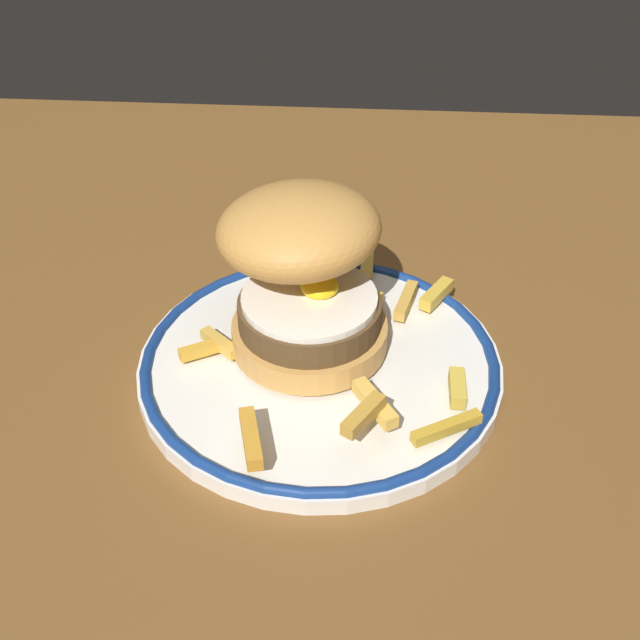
% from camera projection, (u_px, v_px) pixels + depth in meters
% --- Properties ---
extents(ground_plane, '(1.40, 0.96, 0.04)m').
position_uv_depth(ground_plane, '(251.00, 401.00, 0.56)').
color(ground_plane, brown).
extents(dinner_plate, '(0.25, 0.25, 0.02)m').
position_uv_depth(dinner_plate, '(320.00, 363.00, 0.55)').
color(dinner_plate, white).
rests_on(dinner_plate, ground_plane).
extents(burger, '(0.14, 0.15, 0.11)m').
position_uv_depth(burger, '(303.00, 269.00, 0.53)').
color(burger, '#CC9046').
rests_on(burger, dinner_plate).
extents(fries_pile, '(0.20, 0.24, 0.03)m').
position_uv_depth(fries_pile, '(362.00, 352.00, 0.53)').
color(fries_pile, gold).
rests_on(fries_pile, dinner_plate).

